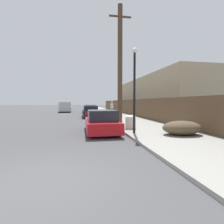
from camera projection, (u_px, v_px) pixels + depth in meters
ground_plane at (42, 183)px, 3.77m from camera, size 220.00×220.00×0.00m
sidewalk_curb at (108, 113)px, 27.80m from camera, size 4.20×63.00×0.12m
discarded_fridge at (131, 122)px, 11.33m from camera, size 1.08×1.79×0.77m
parked_sports_car_red at (101, 122)px, 10.06m from camera, size 1.79×4.18×1.30m
car_parked_mid at (90, 112)px, 20.11m from camera, size 1.82×4.14×1.34m
car_parked_far at (90, 109)px, 27.67m from camera, size 1.96×4.58×1.33m
pickup_truck at (65, 107)px, 30.80m from camera, size 2.19×5.31×1.77m
utility_pole at (120, 63)px, 14.18m from camera, size 1.80×0.39×9.43m
street_lamp at (134, 84)px, 9.11m from camera, size 0.26×0.26×4.43m
brush_pile at (182, 128)px, 8.73m from camera, size 1.98×1.41×0.70m
wooden_fence at (128, 107)px, 23.73m from camera, size 0.08×40.85×1.96m
building_right_house at (155, 96)px, 27.61m from camera, size 6.00×23.46×5.39m
pedestrian at (112, 108)px, 20.54m from camera, size 0.34×0.34×1.81m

